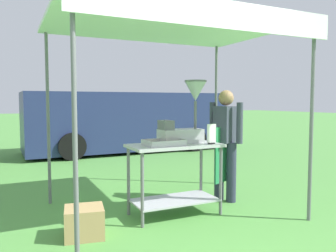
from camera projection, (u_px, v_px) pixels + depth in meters
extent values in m
plane|color=#519342|center=(79.00, 157.00, 8.85)|extent=(70.00, 70.00, 0.00)
cylinder|color=slate|center=(75.00, 131.00, 2.90)|extent=(0.04, 0.04, 2.40)
cylinder|color=slate|center=(312.00, 122.00, 4.09)|extent=(0.04, 0.04, 2.40)
cylinder|color=slate|center=(48.00, 119.00, 4.77)|extent=(0.04, 0.04, 2.40)
cylinder|color=slate|center=(216.00, 116.00, 5.96)|extent=(0.04, 0.04, 2.40)
cube|color=white|center=(170.00, 25.00, 4.34)|extent=(2.98, 2.27, 0.05)
cube|color=white|center=(219.00, 16.00, 3.34)|extent=(2.98, 0.02, 0.24)
cube|color=#B7B7BC|center=(175.00, 146.00, 4.32)|extent=(1.17, 0.59, 0.04)
cube|color=#B7B7BC|center=(175.00, 200.00, 4.37)|extent=(1.08, 0.54, 0.02)
cylinder|color=slate|center=(142.00, 190.00, 3.90)|extent=(0.04, 0.04, 0.87)
cylinder|color=slate|center=(221.00, 181.00, 4.36)|extent=(0.04, 0.04, 0.87)
cylinder|color=slate|center=(129.00, 181.00, 4.34)|extent=(0.04, 0.04, 0.87)
cylinder|color=slate|center=(201.00, 173.00, 4.80)|extent=(0.04, 0.04, 0.87)
cube|color=#B7B7BC|center=(164.00, 145.00, 4.20)|extent=(0.48, 0.33, 0.01)
cube|color=#B7B7BC|center=(169.00, 143.00, 4.05)|extent=(0.48, 0.01, 0.06)
cube|color=#B7B7BC|center=(159.00, 141.00, 4.34)|extent=(0.48, 0.01, 0.06)
cube|color=#B7B7BC|center=(146.00, 143.00, 4.10)|extent=(0.01, 0.33, 0.06)
cube|color=#B7B7BC|center=(181.00, 141.00, 4.29)|extent=(0.01, 0.33, 0.06)
torus|color=#EAB251|center=(172.00, 144.00, 4.14)|extent=(0.09, 0.09, 0.02)
torus|color=#EAB251|center=(150.00, 144.00, 4.19)|extent=(0.08, 0.08, 0.02)
torus|color=#EAB251|center=(177.00, 144.00, 4.17)|extent=(0.09, 0.09, 0.02)
torus|color=#EAB251|center=(159.00, 144.00, 4.21)|extent=(0.08, 0.08, 0.02)
torus|color=#EAB251|center=(159.00, 145.00, 4.04)|extent=(0.07, 0.07, 0.02)
torus|color=#EAB251|center=(155.00, 145.00, 4.06)|extent=(0.09, 0.09, 0.02)
torus|color=#EAB251|center=(170.00, 143.00, 4.24)|extent=(0.07, 0.07, 0.02)
torus|color=#EAB251|center=(164.00, 143.00, 4.28)|extent=(0.09, 0.09, 0.02)
torus|color=#EAB251|center=(160.00, 144.00, 4.13)|extent=(0.09, 0.09, 0.02)
torus|color=#EAB251|center=(178.00, 143.00, 4.24)|extent=(0.07, 0.07, 0.02)
torus|color=#EAB251|center=(164.00, 145.00, 4.08)|extent=(0.09, 0.09, 0.02)
torus|color=#EAB251|center=(167.00, 144.00, 4.14)|extent=(0.08, 0.08, 0.02)
torus|color=#EAB251|center=(156.00, 143.00, 4.25)|extent=(0.09, 0.09, 0.02)
cube|color=#B7B7BC|center=(181.00, 136.00, 4.44)|extent=(0.56, 0.28, 0.18)
cube|color=slate|center=(166.00, 125.00, 4.34)|extent=(0.14, 0.22, 0.12)
cylinder|color=slate|center=(195.00, 115.00, 4.52)|extent=(0.04, 0.04, 0.36)
cone|color=#B7B7BC|center=(195.00, 92.00, 4.50)|extent=(0.28, 0.28, 0.25)
cylinder|color=slate|center=(196.00, 81.00, 4.49)|extent=(0.29, 0.29, 0.02)
cube|color=black|center=(211.00, 143.00, 4.34)|extent=(0.08, 0.05, 0.02)
cube|color=white|center=(211.00, 133.00, 4.33)|extent=(0.13, 0.01, 0.24)
cylinder|color=#2D3347|center=(231.00, 172.00, 4.91)|extent=(0.14, 0.14, 0.86)
cylinder|color=#2D3347|center=(219.00, 171.00, 5.04)|extent=(0.14, 0.14, 0.86)
cube|color=#383D4C|center=(226.00, 124.00, 4.92)|extent=(0.40, 0.35, 0.52)
cube|color=#237F47|center=(221.00, 155.00, 4.86)|extent=(0.30, 0.16, 0.80)
cylinder|color=#383D4C|center=(240.00, 123.00, 4.79)|extent=(0.12, 0.12, 0.58)
cylinder|color=#383D4C|center=(213.00, 122.00, 5.06)|extent=(0.12, 0.12, 0.58)
sphere|color=#A87A56|center=(226.00, 98.00, 4.90)|extent=(0.22, 0.22, 0.22)
cube|color=tan|center=(84.00, 222.00, 3.65)|extent=(0.46, 0.44, 0.32)
cube|color=navy|center=(127.00, 120.00, 9.97)|extent=(5.69, 2.01, 1.60)
cube|color=#1E2833|center=(192.00, 106.00, 10.91)|extent=(0.13, 1.62, 0.70)
cylinder|color=black|center=(166.00, 134.00, 11.61)|extent=(0.68, 0.25, 0.68)
cylinder|color=black|center=(195.00, 139.00, 9.95)|extent=(0.68, 0.25, 0.68)
cylinder|color=black|center=(60.00, 139.00, 10.06)|extent=(0.68, 0.25, 0.68)
cylinder|color=black|center=(72.00, 146.00, 8.40)|extent=(0.68, 0.25, 0.68)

